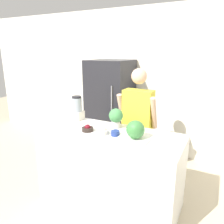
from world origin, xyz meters
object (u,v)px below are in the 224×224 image
watermelon (135,130)px  bowl_cherries (88,129)px  bowl_cream (102,131)px  bowl_small_blue (115,133)px  potted_plant (116,117)px  refrigerator (111,108)px  blender (77,109)px  person (138,125)px

watermelon → bowl_cherries: 0.61m
bowl_cream → bowl_small_blue: bearing=12.0°
watermelon → bowl_cherries: bearing=-178.0°
bowl_small_blue → potted_plant: (-0.10, 0.23, 0.12)m
refrigerator → bowl_cream: bearing=-65.9°
refrigerator → bowl_cream: size_ratio=12.86×
blender → watermelon: bearing=-16.8°
watermelon → bowl_small_blue: size_ratio=2.03×
refrigerator → bowl_cream: 1.50m
bowl_cherries → potted_plant: bearing=44.5°
refrigerator → potted_plant: bearing=-59.3°
blender → bowl_cream: bearing=-29.0°
bowl_cream → refrigerator: bearing=114.1°
refrigerator → bowl_cherries: refrigerator is taller
person → bowl_cherries: size_ratio=12.04×
person → bowl_cherries: bearing=-116.3°
bowl_small_blue → potted_plant: potted_plant is taller
person → watermelon: 0.78m
bowl_cream → bowl_small_blue: size_ratio=1.35×
person → blender: size_ratio=4.92×
refrigerator → person: (0.76, -0.63, -0.01)m
refrigerator → bowl_small_blue: 1.54m
watermelon → bowl_cream: size_ratio=1.51×
refrigerator → bowl_cream: refrigerator is taller
watermelon → bowl_small_blue: (-0.24, 0.00, -0.09)m
bowl_small_blue → person: bearing=89.8°
blender → bowl_small_blue: bearing=-21.7°
bowl_cream → blender: blender is taller
person → bowl_small_blue: (-0.00, -0.71, 0.12)m
watermelon → bowl_cream: watermelon is taller
watermelon → bowl_small_blue: 0.26m
watermelon → bowl_cream: bearing=-175.7°
person → bowl_cream: (-0.15, -0.74, 0.13)m
refrigerator → bowl_small_blue: bearing=-60.3°
refrigerator → blender: bearing=-88.7°
bowl_cherries → blender: 0.51m
watermelon → blender: bearing=163.2°
blender → potted_plant: blender is taller
bowl_cream → blender: 0.68m
bowl_cream → blender: (-0.59, 0.33, 0.12)m
bowl_cherries → person: bearing=63.7°
person → blender: person is taller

